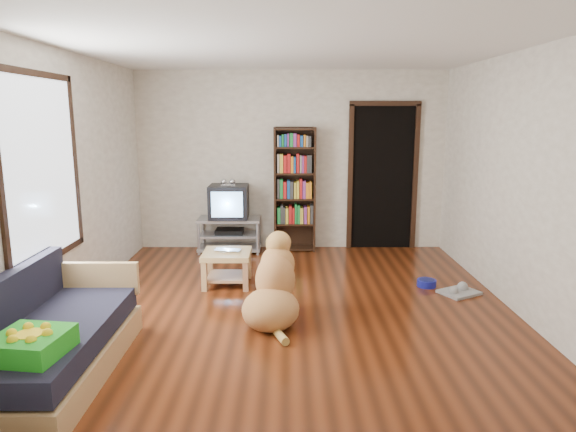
{
  "coord_description": "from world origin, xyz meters",
  "views": [
    {
      "loc": [
        -0.07,
        -5.04,
        1.97
      ],
      "look_at": [
        -0.05,
        0.37,
        0.9
      ],
      "focal_mm": 32.0,
      "sensor_mm": 36.0,
      "label": 1
    }
  ],
  "objects_px": {
    "grey_rag": "(459,292)",
    "sofa": "(51,343)",
    "dog_bowl": "(427,283)",
    "bookshelf": "(295,183)",
    "laptop": "(226,251)",
    "tv_stand": "(230,233)",
    "green_cushion": "(31,344)",
    "crt_tv": "(229,201)",
    "coffee_table": "(227,262)",
    "dog": "(274,289)"
  },
  "relations": [
    {
      "from": "grey_rag",
      "to": "sofa",
      "type": "xyz_separation_m",
      "value": [
        -3.74,
        -1.81,
        0.25
      ]
    },
    {
      "from": "dog_bowl",
      "to": "bookshelf",
      "type": "distance_m",
      "value": 2.45
    },
    {
      "from": "laptop",
      "to": "dog_bowl",
      "type": "height_order",
      "value": "laptop"
    },
    {
      "from": "sofa",
      "to": "tv_stand",
      "type": "bearing_deg",
      "value": 74.98
    },
    {
      "from": "green_cushion",
      "to": "crt_tv",
      "type": "height_order",
      "value": "crt_tv"
    },
    {
      "from": "grey_rag",
      "to": "green_cushion",
      "type": "bearing_deg",
      "value": -147.25
    },
    {
      "from": "bookshelf",
      "to": "coffee_table",
      "type": "height_order",
      "value": "bookshelf"
    },
    {
      "from": "grey_rag",
      "to": "coffee_table",
      "type": "xyz_separation_m",
      "value": [
        -2.64,
        0.33,
        0.27
      ]
    },
    {
      "from": "green_cushion",
      "to": "bookshelf",
      "type": "height_order",
      "value": "bookshelf"
    },
    {
      "from": "coffee_table",
      "to": "laptop",
      "type": "bearing_deg",
      "value": -90.0
    },
    {
      "from": "sofa",
      "to": "crt_tv",
      "type": "bearing_deg",
      "value": 75.07
    },
    {
      "from": "bookshelf",
      "to": "dog",
      "type": "xyz_separation_m",
      "value": [
        -0.24,
        -2.66,
        -0.68
      ]
    },
    {
      "from": "crt_tv",
      "to": "coffee_table",
      "type": "xyz_separation_m",
      "value": [
        0.13,
        -1.52,
        -0.46
      ]
    },
    {
      "from": "green_cushion",
      "to": "crt_tv",
      "type": "xyz_separation_m",
      "value": [
        0.85,
        4.17,
        0.25
      ]
    },
    {
      "from": "coffee_table",
      "to": "dog",
      "type": "height_order",
      "value": "dog"
    },
    {
      "from": "grey_rag",
      "to": "dog",
      "type": "distance_m",
      "value": 2.21
    },
    {
      "from": "tv_stand",
      "to": "sofa",
      "type": "bearing_deg",
      "value": -105.02
    },
    {
      "from": "dog_bowl",
      "to": "bookshelf",
      "type": "bearing_deg",
      "value": 132.33
    },
    {
      "from": "green_cushion",
      "to": "sofa",
      "type": "height_order",
      "value": "sofa"
    },
    {
      "from": "green_cushion",
      "to": "tv_stand",
      "type": "distance_m",
      "value": 4.24
    },
    {
      "from": "laptop",
      "to": "bookshelf",
      "type": "height_order",
      "value": "bookshelf"
    },
    {
      "from": "laptop",
      "to": "coffee_table",
      "type": "distance_m",
      "value": 0.14
    },
    {
      "from": "laptop",
      "to": "bookshelf",
      "type": "relative_size",
      "value": 0.17
    },
    {
      "from": "laptop",
      "to": "bookshelf",
      "type": "distance_m",
      "value": 1.91
    },
    {
      "from": "green_cushion",
      "to": "sofa",
      "type": "distance_m",
      "value": 0.58
    },
    {
      "from": "dog_bowl",
      "to": "crt_tv",
      "type": "height_order",
      "value": "crt_tv"
    },
    {
      "from": "laptop",
      "to": "bookshelf",
      "type": "bearing_deg",
      "value": 73.91
    },
    {
      "from": "laptop",
      "to": "dog_bowl",
      "type": "bearing_deg",
      "value": 9.52
    },
    {
      "from": "laptop",
      "to": "dog",
      "type": "height_order",
      "value": "dog"
    },
    {
      "from": "bookshelf",
      "to": "coffee_table",
      "type": "distance_m",
      "value": 1.93
    },
    {
      "from": "green_cushion",
      "to": "crt_tv",
      "type": "relative_size",
      "value": 0.75
    },
    {
      "from": "grey_rag",
      "to": "sofa",
      "type": "distance_m",
      "value": 4.16
    },
    {
      "from": "laptop",
      "to": "coffee_table",
      "type": "bearing_deg",
      "value": 100.72
    },
    {
      "from": "tv_stand",
      "to": "bookshelf",
      "type": "xyz_separation_m",
      "value": [
        0.95,
        0.09,
        0.73
      ]
    },
    {
      "from": "dog",
      "to": "coffee_table",
      "type": "bearing_deg",
      "value": 118.29
    },
    {
      "from": "laptop",
      "to": "dog_bowl",
      "type": "distance_m",
      "value": 2.37
    },
    {
      "from": "green_cushion",
      "to": "sofa",
      "type": "bearing_deg",
      "value": 111.23
    },
    {
      "from": "tv_stand",
      "to": "dog_bowl",
      "type": "bearing_deg",
      "value": -32.51
    },
    {
      "from": "dog_bowl",
      "to": "dog",
      "type": "distance_m",
      "value": 2.04
    },
    {
      "from": "dog",
      "to": "crt_tv",
      "type": "bearing_deg",
      "value": 105.32
    },
    {
      "from": "dog",
      "to": "laptop",
      "type": "bearing_deg",
      "value": 118.98
    },
    {
      "from": "laptop",
      "to": "bookshelf",
      "type": "xyz_separation_m",
      "value": [
        0.82,
        1.62,
        0.59
      ]
    },
    {
      "from": "dog_bowl",
      "to": "grey_rag",
      "type": "distance_m",
      "value": 0.39
    },
    {
      "from": "tv_stand",
      "to": "coffee_table",
      "type": "relative_size",
      "value": 1.64
    },
    {
      "from": "crt_tv",
      "to": "coffee_table",
      "type": "relative_size",
      "value": 1.05
    },
    {
      "from": "coffee_table",
      "to": "tv_stand",
      "type": "bearing_deg",
      "value": 95.04
    },
    {
      "from": "bookshelf",
      "to": "tv_stand",
      "type": "bearing_deg",
      "value": -174.37
    },
    {
      "from": "crt_tv",
      "to": "tv_stand",
      "type": "bearing_deg",
      "value": -90.0
    },
    {
      "from": "laptop",
      "to": "dog",
      "type": "distance_m",
      "value": 1.2
    },
    {
      "from": "grey_rag",
      "to": "crt_tv",
      "type": "relative_size",
      "value": 0.69
    }
  ]
}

